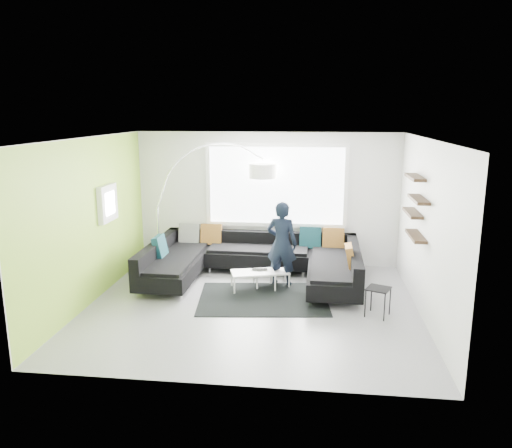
{
  "coord_description": "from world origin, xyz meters",
  "views": [
    {
      "loc": [
        1.0,
        -7.83,
        3.22
      ],
      "look_at": [
        -0.04,
        0.9,
        1.22
      ],
      "focal_mm": 35.0,
      "sensor_mm": 36.0,
      "label": 1
    }
  ],
  "objects_px": {
    "coffee_table": "(262,279)",
    "side_table": "(378,302)",
    "arc_lamp": "(157,208)",
    "person": "(282,243)",
    "sectional_sofa": "(253,263)",
    "laptop": "(260,270)"
  },
  "relations": [
    {
      "from": "coffee_table",
      "to": "side_table",
      "type": "bearing_deg",
      "value": -45.63
    },
    {
      "from": "side_table",
      "to": "arc_lamp",
      "type": "bearing_deg",
      "value": 155.66
    },
    {
      "from": "person",
      "to": "side_table",
      "type": "bearing_deg",
      "value": 153.04
    },
    {
      "from": "side_table",
      "to": "person",
      "type": "relative_size",
      "value": 0.3
    },
    {
      "from": "sectional_sofa",
      "to": "person",
      "type": "bearing_deg",
      "value": -4.58
    },
    {
      "from": "coffee_table",
      "to": "person",
      "type": "xyz_separation_m",
      "value": [
        0.34,
        0.22,
        0.63
      ]
    },
    {
      "from": "coffee_table",
      "to": "sectional_sofa",
      "type": "bearing_deg",
      "value": 110.81
    },
    {
      "from": "arc_lamp",
      "to": "person",
      "type": "xyz_separation_m",
      "value": [
        2.56,
        -0.57,
        -0.51
      ]
    },
    {
      "from": "coffee_table",
      "to": "laptop",
      "type": "relative_size",
      "value": 3.26
    },
    {
      "from": "arc_lamp",
      "to": "laptop",
      "type": "height_order",
      "value": "arc_lamp"
    },
    {
      "from": "arc_lamp",
      "to": "laptop",
      "type": "relative_size",
      "value": 8.39
    },
    {
      "from": "sectional_sofa",
      "to": "person",
      "type": "xyz_separation_m",
      "value": [
        0.55,
        -0.05,
        0.42
      ]
    },
    {
      "from": "person",
      "to": "laptop",
      "type": "distance_m",
      "value": 0.65
    },
    {
      "from": "sectional_sofa",
      "to": "arc_lamp",
      "type": "xyz_separation_m",
      "value": [
        -2.01,
        0.52,
        0.93
      ]
    },
    {
      "from": "arc_lamp",
      "to": "side_table",
      "type": "xyz_separation_m",
      "value": [
        4.19,
        -1.9,
        -1.07
      ]
    },
    {
      "from": "arc_lamp",
      "to": "person",
      "type": "relative_size",
      "value": 1.64
    },
    {
      "from": "sectional_sofa",
      "to": "coffee_table",
      "type": "height_order",
      "value": "sectional_sofa"
    },
    {
      "from": "sectional_sofa",
      "to": "arc_lamp",
      "type": "height_order",
      "value": "arc_lamp"
    },
    {
      "from": "sectional_sofa",
      "to": "coffee_table",
      "type": "relative_size",
      "value": 3.96
    },
    {
      "from": "coffee_table",
      "to": "side_table",
      "type": "distance_m",
      "value": 2.27
    },
    {
      "from": "coffee_table",
      "to": "arc_lamp",
      "type": "height_order",
      "value": "arc_lamp"
    },
    {
      "from": "sectional_sofa",
      "to": "person",
      "type": "height_order",
      "value": "person"
    }
  ]
}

